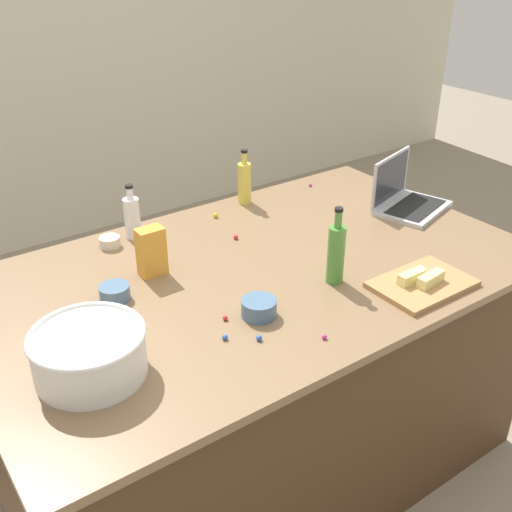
{
  "coord_description": "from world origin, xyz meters",
  "views": [
    {
      "loc": [
        -1.08,
        -1.52,
        1.96
      ],
      "look_at": [
        0.0,
        0.0,
        0.95
      ],
      "focal_mm": 43.34,
      "sensor_mm": 36.0,
      "label": 1
    }
  ],
  "objects": [
    {
      "name": "ground_plane",
      "position": [
        0.0,
        0.0,
        0.0
      ],
      "size": [
        12.0,
        12.0,
        0.0
      ],
      "primitive_type": "plane",
      "color": "gray"
    },
    {
      "name": "wall_back",
      "position": [
        0.0,
        2.49,
        1.3
      ],
      "size": [
        8.0,
        0.1,
        2.6
      ],
      "primitive_type": "cube",
      "color": "beige",
      "rests_on": "ground"
    },
    {
      "name": "island_counter",
      "position": [
        0.0,
        0.0,
        0.45
      ],
      "size": [
        1.93,
        1.16,
        0.9
      ],
      "color": "#4C331E",
      "rests_on": "ground"
    },
    {
      "name": "laptop",
      "position": [
        0.81,
        0.06,
        0.95
      ],
      "size": [
        0.36,
        0.31,
        0.22
      ],
      "color": "#B7B7BC",
      "rests_on": "island_counter"
    },
    {
      "name": "mixing_bowl_large",
      "position": [
        -0.68,
        -0.21,
        0.97
      ],
      "size": [
        0.31,
        0.31,
        0.13
      ],
      "color": "white",
      "rests_on": "island_counter"
    },
    {
      "name": "bottle_olive",
      "position": [
        0.16,
        -0.22,
        1.01
      ],
      "size": [
        0.06,
        0.06,
        0.27
      ],
      "color": "#4C8C38",
      "rests_on": "island_counter"
    },
    {
      "name": "bottle_vinegar",
      "position": [
        -0.24,
        0.47,
        0.99
      ],
      "size": [
        0.06,
        0.06,
        0.21
      ],
      "color": "white",
      "rests_on": "island_counter"
    },
    {
      "name": "bottle_oil",
      "position": [
        0.29,
        0.5,
        0.99
      ],
      "size": [
        0.06,
        0.06,
        0.24
      ],
      "color": "#DBC64C",
      "rests_on": "island_counter"
    },
    {
      "name": "cutting_board",
      "position": [
        0.38,
        -0.41,
        0.91
      ],
      "size": [
        0.32,
        0.22,
        0.02
      ],
      "primitive_type": "cube",
      "color": "#AD7F4C",
      "rests_on": "island_counter"
    },
    {
      "name": "butter_stick_left",
      "position": [
        0.39,
        -0.44,
        0.94
      ],
      "size": [
        0.11,
        0.05,
        0.04
      ],
      "primitive_type": "cube",
      "rotation": [
        0.0,
        0.0,
        0.12
      ],
      "color": "#F4E58C",
      "rests_on": "cutting_board"
    },
    {
      "name": "butter_stick_right",
      "position": [
        0.35,
        -0.39,
        0.94
      ],
      "size": [
        0.11,
        0.04,
        0.04
      ],
      "primitive_type": "cube",
      "rotation": [
        0.0,
        0.0,
        0.01
      ],
      "color": "#F4E58C",
      "rests_on": "cutting_board"
    },
    {
      "name": "ramekin_small",
      "position": [
        -0.48,
        0.1,
        0.92
      ],
      "size": [
        0.1,
        0.1,
        0.05
      ],
      "primitive_type": "cylinder",
      "color": "slate",
      "rests_on": "island_counter"
    },
    {
      "name": "ramekin_medium",
      "position": [
        -0.16,
        -0.24,
        0.93
      ],
      "size": [
        0.11,
        0.11,
        0.05
      ],
      "primitive_type": "cylinder",
      "color": "slate",
      "rests_on": "island_counter"
    },
    {
      "name": "ramekin_wide",
      "position": [
        -0.34,
        0.45,
        0.92
      ],
      "size": [
        0.08,
        0.08,
        0.04
      ],
      "primitive_type": "cylinder",
      "color": "beige",
      "rests_on": "island_counter"
    },
    {
      "name": "candy_bag",
      "position": [
        -0.31,
        0.18,
        0.99
      ],
      "size": [
        0.09,
        0.06,
        0.17
      ],
      "primitive_type": "cube",
      "color": "gold",
      "rests_on": "island_counter"
    },
    {
      "name": "candy_0",
      "position": [
        -0.24,
        -0.35,
        0.91
      ],
      "size": [
        0.02,
        0.02,
        0.02
      ],
      "primitive_type": "sphere",
      "color": "blue",
      "rests_on": "island_counter"
    },
    {
      "name": "candy_1",
      "position": [
        -0.26,
        -0.2,
        0.91
      ],
      "size": [
        0.02,
        0.02,
        0.02
      ],
      "primitive_type": "sphere",
      "color": "red",
      "rests_on": "island_counter"
    },
    {
      "name": "candy_2",
      "position": [
        0.64,
        0.47,
        0.91
      ],
      "size": [
        0.01,
        0.01,
        0.01
      ],
      "primitive_type": "sphere",
      "color": "#CC3399",
      "rests_on": "island_counter"
    },
    {
      "name": "candy_3",
      "position": [
        -0.31,
        -0.29,
        0.91
      ],
      "size": [
        0.02,
        0.02,
        0.02
      ],
      "primitive_type": "sphere",
      "color": "blue",
      "rests_on": "island_counter"
    },
    {
      "name": "candy_4",
      "position": [
        -0.08,
        -0.45,
        0.91
      ],
      "size": [
        0.02,
        0.02,
        0.02
      ],
      "primitive_type": "sphere",
      "color": "#CC3399",
      "rests_on": "island_counter"
    },
    {
      "name": "candy_5",
      "position": [
        0.11,
        0.44,
        0.91
      ],
      "size": [
        0.02,
        0.02,
        0.02
      ],
      "primitive_type": "sphere",
      "color": "yellow",
      "rests_on": "island_counter"
    },
    {
      "name": "candy_6",
      "position": [
        0.07,
        0.23,
        0.91
      ],
      "size": [
        0.02,
        0.02,
        0.02
      ],
      "primitive_type": "sphere",
      "color": "red",
      "rests_on": "island_counter"
    }
  ]
}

